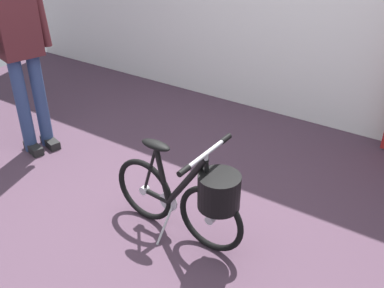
# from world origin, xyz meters

# --- Properties ---
(ground_plane) EXTENTS (7.53, 7.53, 0.00)m
(ground_plane) POSITION_xyz_m (0.00, 0.00, 0.00)
(ground_plane) COLOR #473342
(folding_bike_foreground) EXTENTS (1.02, 0.53, 0.73)m
(folding_bike_foreground) POSITION_xyz_m (0.22, 0.05, 0.36)
(folding_bike_foreground) COLOR black
(folding_bike_foreground) RESTS_ON ground_plane
(visitor_near_wall) EXTENTS (0.33, 0.52, 1.76)m
(visitor_near_wall) POSITION_xyz_m (-1.63, 0.29, 1.02)
(visitor_near_wall) COLOR navy
(visitor_near_wall) RESTS_ON ground_plane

